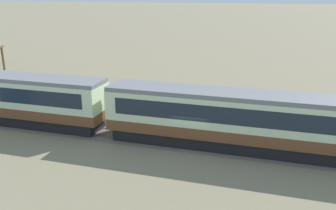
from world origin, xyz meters
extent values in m
plane|color=#7A7056|center=(0.00, 0.00, 0.00)|extent=(600.00, 600.00, 0.00)
cube|color=brown|center=(4.30, 0.43, 1.30)|extent=(20.99, 2.93, 0.80)
cube|color=beige|center=(4.30, 0.43, 2.74)|extent=(20.99, 2.93, 2.08)
cube|color=#192330|center=(4.30, 0.43, 2.85)|extent=(19.31, 2.97, 1.17)
cube|color=slate|center=(4.30, 0.43, 3.93)|extent=(20.99, 2.75, 0.30)
cube|color=black|center=(4.30, 0.43, 0.46)|extent=(20.15, 2.52, 0.88)
cylinder|color=black|center=(-2.62, -0.29, 0.45)|extent=(0.90, 0.18, 0.90)
cylinder|color=black|center=(-2.62, 1.15, 0.45)|extent=(0.90, 0.18, 0.90)
cylinder|color=black|center=(-10.75, -0.29, 0.45)|extent=(0.90, 0.18, 0.90)
cylinder|color=black|center=(-10.75, 1.15, 0.45)|extent=(0.90, 0.18, 0.90)
cube|color=#665B51|center=(-7.20, 0.43, 0.01)|extent=(134.62, 3.60, 0.01)
cube|color=#4C4238|center=(-7.20, -0.29, 0.02)|extent=(134.62, 0.12, 0.04)
cube|color=#4C4238|center=(-7.20, 1.15, 0.02)|extent=(134.62, 0.12, 0.04)
cylinder|color=brown|center=(-25.91, 11.88, 2.11)|extent=(0.28, 0.28, 4.22)
camera|label=1|loc=(5.05, -22.95, 10.62)|focal=38.00mm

